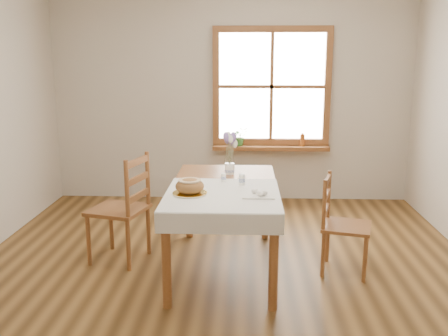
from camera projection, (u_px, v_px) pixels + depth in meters
The scene contains 18 objects.
ground at pixel (222, 282), 4.13m from camera, with size 5.00×5.00×0.00m, color brown.
room_walls at pixel (222, 72), 3.75m from camera, with size 4.60×5.10×2.65m.
window at pixel (272, 87), 6.19m from camera, with size 1.46×0.08×1.46m.
window_sill at pixel (271, 148), 6.29m from camera, with size 1.46×0.20×0.05m.
dining_table at pixel (224, 195), 4.27m from camera, with size 0.90×1.60×0.75m.
table_linen at pixel (222, 194), 3.96m from camera, with size 0.91×0.99×0.01m, color white.
chair_left at pixel (118, 208), 4.48m from camera, with size 0.46×0.48×0.98m, color brown, non-canonical shape.
chair_right at pixel (347, 225), 4.24m from camera, with size 0.40×0.41×0.85m, color brown, non-canonical shape.
bread_plate at pixel (190, 193), 3.94m from camera, with size 0.26×0.26×0.01m, color white.
bread_loaf at pixel (190, 185), 3.92m from camera, with size 0.23×0.23×0.12m, color brown.
egg_napkin at pixel (258, 195), 3.89m from camera, with size 0.25×0.21×0.01m, color white.
eggs at pixel (258, 192), 3.89m from camera, with size 0.19×0.17×0.04m, color white, non-canonical shape.
salt_shaker at pixel (224, 177), 4.32m from camera, with size 0.04×0.04×0.08m, color white.
pepper_shaker at pixel (242, 179), 4.21m from camera, with size 0.05×0.05×0.10m, color white.
flower_vase at pixel (230, 169), 4.61m from camera, with size 0.09×0.09×0.10m, color white.
lavender_bouquet at pixel (230, 148), 4.57m from camera, with size 0.16×0.16×0.30m, color #7D5FA9, non-canonical shape.
potted_plant at pixel (239, 139), 6.28m from camera, with size 0.21×0.23×0.18m, color #35732E.
amber_bottle at pixel (302, 140), 6.25m from camera, with size 0.06×0.06×0.17m, color #9E521D.
Camera 1 is at (0.17, -3.81, 1.84)m, focal length 40.00 mm.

